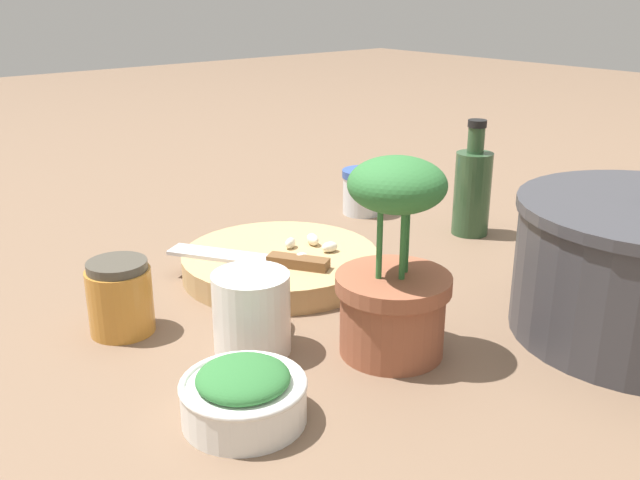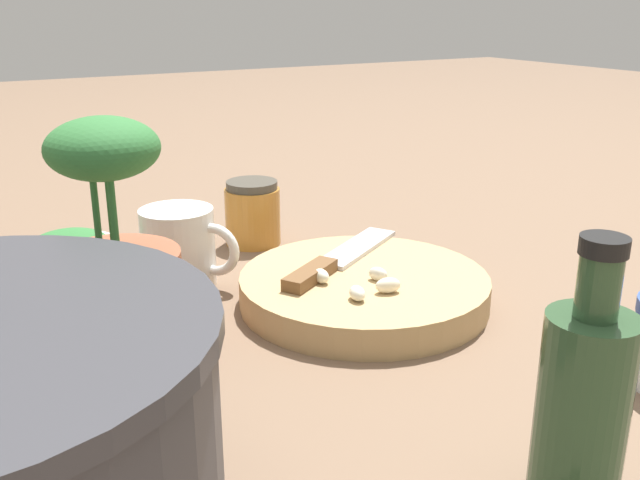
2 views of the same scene
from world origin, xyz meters
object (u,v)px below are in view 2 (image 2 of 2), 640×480
(coffee_mug, at_px, (180,247))
(oil_bottle, at_px, (583,402))
(garlic_cloves, at_px, (362,282))
(honey_jar, at_px, (253,213))
(potted_herb, at_px, (113,252))
(herb_bowl, at_px, (71,256))
(chef_knife, at_px, (336,260))
(cutting_board, at_px, (364,289))

(coffee_mug, distance_m, oil_bottle, 0.48)
(garlic_cloves, bearing_deg, honey_jar, -0.90)
(oil_bottle, height_order, potted_herb, potted_herb)
(herb_bowl, distance_m, honey_jar, 0.23)
(chef_knife, bearing_deg, garlic_cloves, -42.57)
(coffee_mug, xyz_separation_m, oil_bottle, (-0.47, -0.09, 0.03))
(oil_bottle, bearing_deg, cutting_board, -9.55)
(potted_herb, bearing_deg, cutting_board, -98.72)
(coffee_mug, height_order, oil_bottle, oil_bottle)
(garlic_cloves, distance_m, herb_bowl, 0.34)
(herb_bowl, relative_size, potted_herb, 0.54)
(herb_bowl, xyz_separation_m, potted_herb, (-0.19, -0.00, 0.06))
(coffee_mug, bearing_deg, chef_knife, -126.67)
(chef_knife, height_order, potted_herb, potted_herb)
(herb_bowl, distance_m, coffee_mug, 0.13)
(coffee_mug, relative_size, honey_jar, 1.19)
(herb_bowl, height_order, potted_herb, potted_herb)
(chef_knife, bearing_deg, herb_bowl, -158.61)
(cutting_board, bearing_deg, herb_bowl, 47.76)
(garlic_cloves, relative_size, herb_bowl, 0.67)
(herb_bowl, height_order, coffee_mug, coffee_mug)
(cutting_board, relative_size, potted_herb, 1.23)
(chef_knife, xyz_separation_m, honey_jar, (0.19, 0.01, 0.00))
(oil_bottle, bearing_deg, chef_knife, -7.16)
(chef_knife, xyz_separation_m, oil_bottle, (-0.37, 0.05, 0.03))
(cutting_board, distance_m, herb_bowl, 0.34)
(coffee_mug, relative_size, potted_herb, 0.47)
(honey_jar, bearing_deg, garlic_cloves, 179.10)
(chef_knife, relative_size, coffee_mug, 2.01)
(coffee_mug, bearing_deg, garlic_cloves, -145.01)
(chef_knife, bearing_deg, honey_jar, 151.91)
(potted_herb, bearing_deg, chef_knife, -88.76)
(chef_knife, distance_m, herb_bowl, 0.30)
(herb_bowl, relative_size, coffee_mug, 1.14)
(potted_herb, bearing_deg, coffee_mug, -42.10)
(coffee_mug, height_order, honey_jar, coffee_mug)
(oil_bottle, xyz_separation_m, potted_herb, (0.36, 0.19, 0.02))
(honey_jar, relative_size, oil_bottle, 0.47)
(cutting_board, height_order, chef_knife, chef_knife)
(garlic_cloves, distance_m, potted_herb, 0.24)
(potted_herb, bearing_deg, oil_bottle, -152.38)
(cutting_board, xyz_separation_m, coffee_mug, (0.14, 0.15, 0.03))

